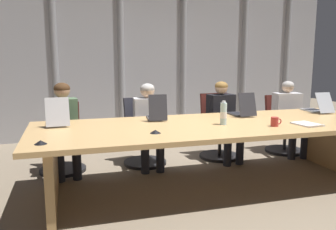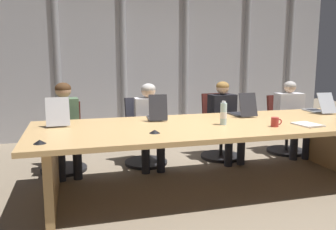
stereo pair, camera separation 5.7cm
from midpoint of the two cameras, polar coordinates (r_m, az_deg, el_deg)
ground_plane at (r=4.18m, az=7.97°, el=-11.51°), size 14.23×14.23×0.00m
conference_table at (r=4.00m, az=8.17°, el=-3.39°), size 4.07×1.41×0.75m
curtain_backdrop at (r=6.66m, az=-1.80°, el=9.54°), size 7.12×0.17×2.99m
laptop_left_end at (r=4.05m, az=-17.27°, el=-0.66°), size 0.27×0.44×0.32m
laptop_left_mid at (r=4.18m, az=-1.44°, el=0.07°), size 0.27×0.43×0.32m
laptop_center at (r=4.56m, az=12.48°, el=0.61°), size 0.24×0.41×0.30m
laptop_right_mid at (r=5.19m, az=23.83°, el=1.02°), size 0.24×0.47×0.28m
office_chair_left_end at (r=4.83m, az=-16.47°, el=-4.81°), size 0.60×0.60×0.90m
office_chair_left_mid at (r=4.93m, az=-3.56°, el=-4.05°), size 0.60×0.61×0.92m
office_chair_center at (r=5.28m, az=8.80°, el=-3.14°), size 0.60×0.60×0.95m
office_chair_right_mid at (r=5.83m, az=18.94°, el=-2.53°), size 0.60×0.60×0.89m
person_left_end at (r=4.61m, az=-16.20°, el=-1.26°), size 0.40×0.57×1.17m
person_left_mid at (r=4.72m, az=-2.71°, el=-0.86°), size 0.41×0.56×1.14m
person_center at (r=5.08m, az=9.64°, el=-0.27°), size 0.42×0.57×1.15m
person_right_mid at (r=5.64m, az=19.87°, el=0.17°), size 0.45×0.57×1.13m
water_bottle_primary at (r=3.90m, az=9.53°, el=0.17°), size 0.07×0.07×0.27m
coffee_mug_near at (r=3.94m, az=17.59°, el=-1.10°), size 0.13×0.08×0.10m
conference_mic_left_side at (r=3.22m, az=-19.87°, el=-4.16°), size 0.11×0.11×0.03m
conference_mic_middle at (r=3.44m, az=-1.74°, el=-2.72°), size 0.11×0.11×0.03m
spiral_notepad at (r=4.14m, az=22.38°, el=-1.47°), size 0.26×0.33×0.03m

